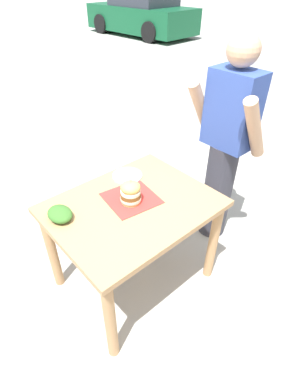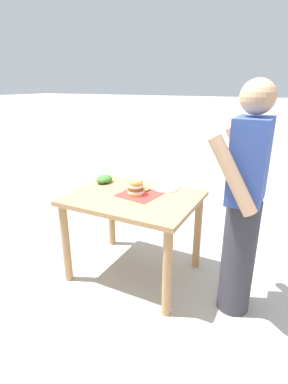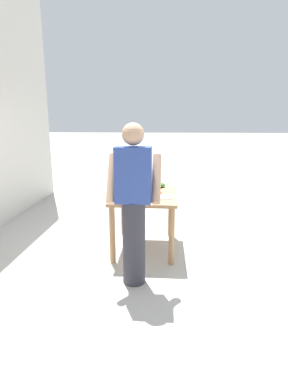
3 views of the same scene
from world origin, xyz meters
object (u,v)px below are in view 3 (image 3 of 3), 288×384
at_px(side_plate_with_forks, 165,197).
at_px(side_salad, 159,185).
at_px(diner_across_table, 134,203).
at_px(patio_table, 145,203).
at_px(pickle_spear, 155,194).
at_px(sandwich, 146,188).

height_order(side_plate_with_forks, side_salad, side_salad).
bearing_deg(side_salad, diner_across_table, 80.06).
bearing_deg(patio_table, diner_across_table, 87.02).
xyz_separation_m(patio_table, pickle_spear, (-0.14, 0.06, 0.14)).
bearing_deg(pickle_spear, side_salad, -94.86).
relative_size(side_plate_with_forks, diner_across_table, 0.13).
xyz_separation_m(sandwich, side_plate_with_forks, (-0.25, 0.17, -0.07)).
relative_size(side_salad, diner_across_table, 0.11).
height_order(patio_table, diner_across_table, diner_across_table).
xyz_separation_m(side_plate_with_forks, diner_across_table, (0.32, 0.72, 0.12)).
xyz_separation_m(side_salad, diner_across_table, (0.23, 1.32, 0.09)).
xyz_separation_m(patio_table, side_plate_with_forks, (-0.28, 0.18, 0.13)).
bearing_deg(diner_across_table, patio_table, -92.98).
bearing_deg(side_salad, patio_table, 66.29).
relative_size(sandwich, diner_across_table, 0.11).
bearing_deg(sandwich, diner_across_table, 85.37).
xyz_separation_m(patio_table, diner_across_table, (0.05, 0.90, 0.25)).
bearing_deg(diner_across_table, side_plate_with_forks, -114.16).
bearing_deg(side_plate_with_forks, sandwich, -34.12).
xyz_separation_m(patio_table, side_salad, (-0.18, -0.42, 0.16)).
relative_size(sandwich, side_salad, 1.05).
bearing_deg(sandwich, side_salad, -110.42).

